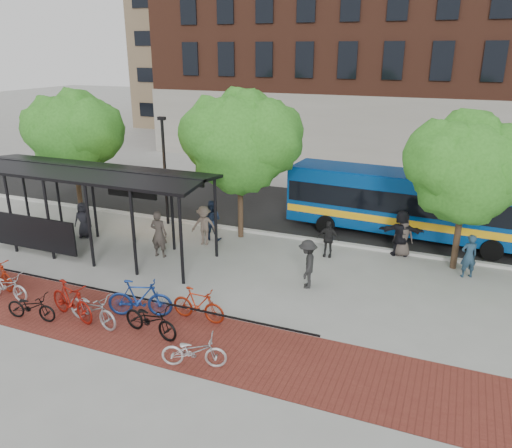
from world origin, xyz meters
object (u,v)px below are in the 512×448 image
at_px(lamp_post_left, 165,168).
at_px(pedestrian_6, 403,237).
at_px(bike_5, 72,301).
at_px(pedestrian_2, 212,220).
at_px(bike_2, 7,286).
at_px(bike_7, 140,298).
at_px(bike_10, 194,351).
at_px(pedestrian_4, 328,239).
at_px(bike_8, 151,319).
at_px(bus_shelter, 86,181).
at_px(pedestrian_5, 401,233).
at_px(bike_9, 198,304).
at_px(bus, 411,201).
at_px(pedestrian_1, 159,234).
at_px(tree_a, 74,131).
at_px(bike_6, 92,309).
at_px(pedestrian_9, 307,264).
at_px(tree_c, 470,165).
at_px(pedestrian_3, 204,226).
at_px(bike_4, 31,307).
at_px(pedestrian_7, 469,256).
at_px(pedestrian_0, 83,220).
at_px(tree_b, 242,138).

xyz_separation_m(lamp_post_left, pedestrian_6, (11.00, 0.20, -1.94)).
relative_size(bike_5, pedestrian_2, 1.13).
bearing_deg(pedestrian_6, bike_5, 39.57).
distance_m(bike_2, bike_7, 4.92).
xyz_separation_m(bike_10, pedestrian_4, (1.39, 8.66, 0.30)).
height_order(bike_8, pedestrian_6, pedestrian_6).
xyz_separation_m(bus_shelter, pedestrian_5, (12.04, 4.28, -2.03)).
bearing_deg(bike_9, bus, -26.11).
bearing_deg(pedestrian_1, pedestrian_2, -116.41).
bearing_deg(bike_9, bike_7, 105.91).
xyz_separation_m(tree_a, pedestrian_2, (7.85, -0.83, -3.34)).
xyz_separation_m(bike_6, pedestrian_9, (5.34, 4.95, 0.35)).
bearing_deg(pedestrian_2, tree_c, 178.84).
bearing_deg(pedestrian_2, pedestrian_3, 82.18).
bearing_deg(bike_5, pedestrian_2, 8.14).
bearing_deg(pedestrian_4, pedestrian_2, 176.85).
height_order(bike_4, bike_7, bike_7).
bearing_deg(tree_c, pedestrian_7, -62.37).
distance_m(bus_shelter, bike_9, 8.08).
xyz_separation_m(bike_7, pedestrian_1, (-2.07, 4.37, 0.35)).
xyz_separation_m(pedestrian_0, pedestrian_2, (5.45, 1.90, 0.09)).
relative_size(pedestrian_3, pedestrian_6, 1.06).
bearing_deg(bus, bike_2, -132.83).
relative_size(bike_2, pedestrian_7, 1.08).
xyz_separation_m(tree_b, pedestrian_3, (-1.18, -1.50, -3.60)).
relative_size(tree_c, pedestrian_9, 3.34).
relative_size(pedestrian_0, pedestrian_3, 0.94).
xyz_separation_m(bike_6, bike_8, (1.99, 0.16, -0.03)).
xyz_separation_m(tree_b, tree_c, (8.99, -0.00, -0.41)).
xyz_separation_m(bike_4, pedestrian_3, (2.01, 7.71, 0.42)).
distance_m(bike_7, bike_8, 1.24).
xyz_separation_m(bike_4, pedestrian_5, (10.00, 9.66, 0.52)).
height_order(bike_5, pedestrian_2, pedestrian_2).
xyz_separation_m(bus, bike_10, (-4.20, -12.15, -1.22)).
height_order(bike_5, bike_8, bike_5).
bearing_deg(lamp_post_left, tree_b, -3.50).
relative_size(tree_c, lamp_post_left, 1.16).
height_order(pedestrian_2, pedestrian_5, pedestrian_5).
xyz_separation_m(tree_c, pedestrian_0, (-15.60, -2.73, -3.25)).
height_order(pedestrian_5, pedestrian_7, pedestrian_5).
relative_size(bike_7, bike_8, 1.06).
height_order(bike_7, pedestrian_6, pedestrian_6).
bearing_deg(tree_c, tree_b, 180.00).
relative_size(pedestrian_4, pedestrian_5, 0.79).
distance_m(pedestrian_1, pedestrian_2, 2.77).
bearing_deg(bike_9, bike_10, -152.72).
bearing_deg(lamp_post_left, pedestrian_7, -4.19).
relative_size(tree_b, bike_5, 3.16).
height_order(bike_4, bike_6, bike_6).
relative_size(pedestrian_3, pedestrian_4, 1.13).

